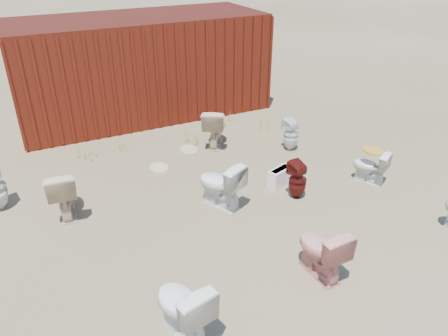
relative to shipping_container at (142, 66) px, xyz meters
name	(u,v)px	position (x,y,z in m)	size (l,w,h in m)	color
ground	(240,212)	(0.00, -5.20, -1.20)	(100.00, 100.00, 0.00)	brown
shipping_container	(142,66)	(0.00, 0.00, 0.00)	(6.00, 2.40, 2.40)	#55180E
toilet_front_a	(182,308)	(-1.78, -7.12, -0.79)	(0.46, 0.81, 0.83)	white
toilet_front_pink	(321,250)	(0.26, -6.99, -0.80)	(0.44, 0.78, 0.80)	#DC897F
toilet_front_c	(220,185)	(-0.21, -4.88, -0.78)	(0.47, 0.82, 0.84)	white
toilet_front_maroon	(298,180)	(1.12, -5.22, -0.86)	(0.31, 0.32, 0.69)	#51100D
toilet_back_beige_left	(63,192)	(-2.60, -3.94, -0.78)	(0.47, 0.83, 0.84)	beige
toilet_back_beige_right	(215,127)	(0.76, -2.62, -0.77)	(0.48, 0.84, 0.85)	beige
toilet_back_yellowlid	(370,167)	(2.63, -5.38, -0.88)	(0.36, 0.63, 0.64)	white
toilet_back_e	(291,134)	(2.11, -3.56, -0.85)	(0.32, 0.32, 0.71)	white
yellow_lid	(373,151)	(2.63, -5.38, -0.55)	(0.33, 0.41, 0.03)	gold
loose_tank	(280,177)	(1.07, -4.75, -1.02)	(0.50, 0.20, 0.35)	white
loose_lid_near	(189,150)	(0.13, -2.63, -1.19)	(0.38, 0.49, 0.02)	#BDB389
loose_lid_far	(159,168)	(-0.71, -3.13, -1.19)	(0.36, 0.47, 0.02)	#C6BE8F
weed_clump_a	(88,152)	(-1.88, -2.06, -1.05)	(0.36, 0.36, 0.30)	#A4A341
weed_clump_b	(192,137)	(0.33, -2.35, -1.04)	(0.32, 0.32, 0.31)	#A4A341
weed_clump_c	(261,124)	(2.07, -2.38, -1.05)	(0.36, 0.36, 0.31)	#A4A341
weed_clump_d	(119,144)	(-1.18, -1.94, -1.08)	(0.30, 0.30, 0.25)	#A4A341
weed_clump_e	(227,118)	(1.51, -1.70, -1.04)	(0.34, 0.34, 0.32)	#A4A341
weed_clump_f	(364,161)	(3.00, -4.85, -1.09)	(0.28, 0.28, 0.22)	#A4A341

